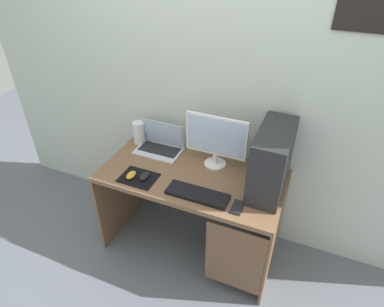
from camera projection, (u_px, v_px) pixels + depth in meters
ground_plane at (192, 243)px, 2.80m from camera, size 8.00×8.00×0.00m
wall_back at (213, 83)px, 2.34m from camera, size 4.00×0.05×2.60m
desk at (193, 192)px, 2.45m from camera, size 1.32×0.66×0.75m
pc_tower at (272, 160)px, 2.13m from camera, size 0.21×0.49×0.45m
monitor at (216, 140)px, 2.34m from camera, size 0.45×0.16×0.41m
laptop at (160, 145)px, 2.61m from camera, size 0.36×0.23×0.23m
speaker at (139, 133)px, 2.67m from camera, size 0.09×0.09×0.19m
keyboard at (197, 194)px, 2.18m from camera, size 0.42×0.14×0.02m
mousepad at (139, 178)px, 2.34m from camera, size 0.26×0.20×0.00m
mouse_left at (145, 176)px, 2.32m from camera, size 0.06×0.10×0.03m
mouse_right at (131, 175)px, 2.33m from camera, size 0.06×0.10×0.03m
cell_phone at (237, 207)px, 2.08m from camera, size 0.07×0.13×0.01m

